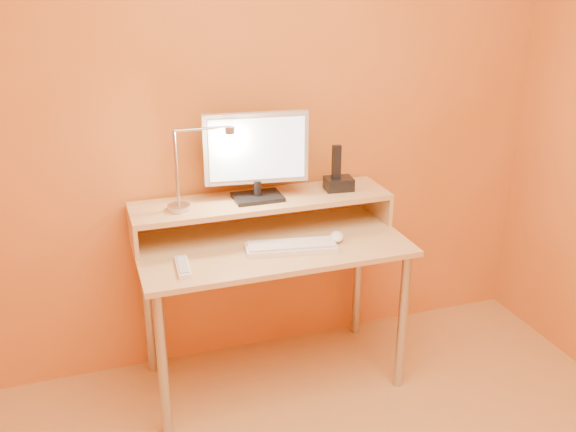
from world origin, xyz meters
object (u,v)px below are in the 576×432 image
object	(u,v)px
lamp_base	(179,208)
mouse	(337,236)
phone_dock	(339,184)
keyboard	(291,248)
remote_control	(183,267)
monitor_panel	(256,148)

from	to	relation	value
lamp_base	mouse	xyz separation A→B (m)	(0.67, -0.19, -0.15)
phone_dock	keyboard	size ratio (longest dim) A/B	0.33
lamp_base	mouse	world-z (taller)	lamp_base
mouse	remote_control	bearing A→B (deg)	-154.05
keyboard	mouse	xyz separation A→B (m)	(0.23, 0.03, 0.01)
keyboard	mouse	distance (m)	0.23
phone_dock	keyboard	world-z (taller)	phone_dock
lamp_base	phone_dock	world-z (taller)	phone_dock
lamp_base	remote_control	world-z (taller)	lamp_base
phone_dock	remote_control	bearing A→B (deg)	-154.78
remote_control	lamp_base	bearing A→B (deg)	85.63
remote_control	mouse	bearing A→B (deg)	9.37
phone_dock	keyboard	bearing A→B (deg)	-136.59
lamp_base	remote_control	xyz separation A→B (m)	(-0.04, -0.25, -0.16)
lamp_base	keyboard	distance (m)	0.52
monitor_panel	lamp_base	xyz separation A→B (m)	(-0.37, -0.04, -0.23)
phone_dock	lamp_base	bearing A→B (deg)	-171.94
mouse	phone_dock	bearing A→B (deg)	86.82
lamp_base	remote_control	bearing A→B (deg)	-98.31
monitor_panel	lamp_base	world-z (taller)	monitor_panel
lamp_base	remote_control	size ratio (longest dim) A/B	0.52
keyboard	monitor_panel	bearing A→B (deg)	116.36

